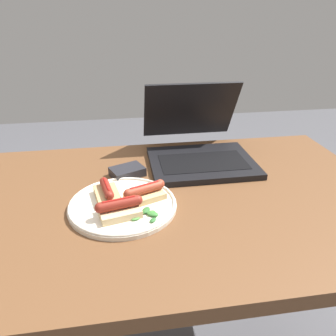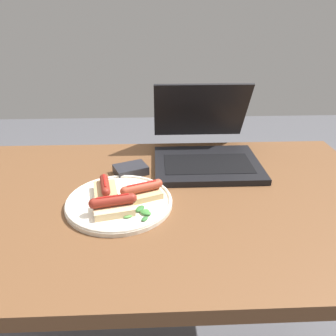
# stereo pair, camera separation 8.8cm
# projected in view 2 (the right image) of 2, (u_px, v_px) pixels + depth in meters

# --- Properties ---
(desk) EXTENTS (1.22, 0.74, 0.73)m
(desk) POSITION_uv_depth(u_px,v_px,m) (163.00, 217.00, 0.90)
(desk) COLOR brown
(desk) RESTS_ON ground_plane
(laptop) EXTENTS (0.32, 0.38, 0.23)m
(laptop) POSITION_uv_depth(u_px,v_px,m) (205.00, 148.00, 1.06)
(laptop) COLOR black
(laptop) RESTS_ON desk
(plate) EXTENTS (0.27, 0.27, 0.02)m
(plate) POSITION_uv_depth(u_px,v_px,m) (119.00, 202.00, 0.83)
(plate) COLOR silver
(plate) RESTS_ON desk
(sausage_toast_left) EXTENTS (0.11, 0.09, 0.05)m
(sausage_toast_left) POSITION_uv_depth(u_px,v_px,m) (113.00, 205.00, 0.77)
(sausage_toast_left) COLOR #D6B784
(sausage_toast_left) RESTS_ON plate
(sausage_toast_middle) EXTENTS (0.11, 0.09, 0.04)m
(sausage_toast_middle) POSITION_uv_depth(u_px,v_px,m) (142.00, 191.00, 0.84)
(sausage_toast_middle) COLOR tan
(sausage_toast_middle) RESTS_ON plate
(sausage_toast_right) EXTENTS (0.07, 0.10, 0.04)m
(sausage_toast_right) POSITION_uv_depth(u_px,v_px,m) (105.00, 189.00, 0.84)
(sausage_toast_right) COLOR tan
(sausage_toast_right) RESTS_ON plate
(salad_pile) EXTENTS (0.07, 0.07, 0.01)m
(salad_pile) POSITION_uv_depth(u_px,v_px,m) (139.00, 212.00, 0.77)
(salad_pile) COLOR #387A33
(salad_pile) RESTS_ON plate
(external_drive) EXTENTS (0.11, 0.10, 0.03)m
(external_drive) POSITION_uv_depth(u_px,v_px,m) (131.00, 170.00, 0.98)
(external_drive) COLOR #232328
(external_drive) RESTS_ON desk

